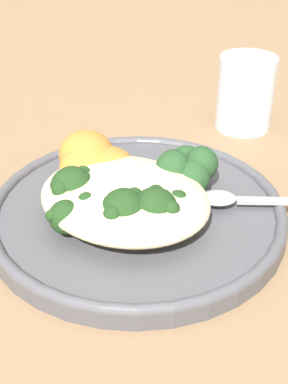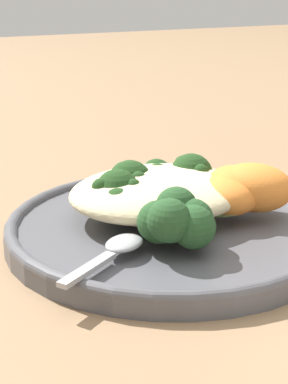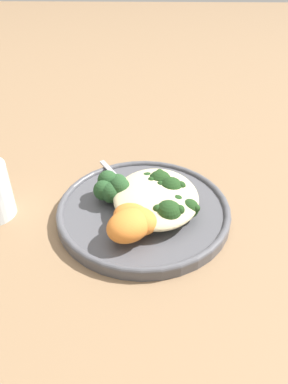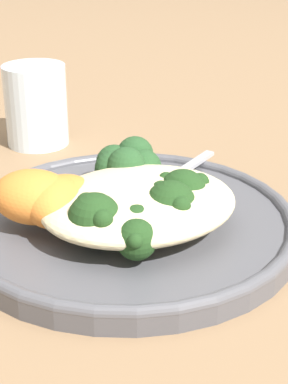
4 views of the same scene
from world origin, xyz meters
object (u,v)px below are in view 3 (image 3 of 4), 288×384
Objects in this scene: broccoli_stalk_2 at (169,206)px; broccoli_stalk_4 at (153,200)px; broccoli_stalk_3 at (163,193)px; sweet_potato_chunk_0 at (137,221)px; sweet_potato_chunk_1 at (129,225)px; sweet_potato_chunk_2 at (132,218)px; broccoli_stalk_1 at (180,209)px; kale_tuft at (112,186)px; broccoli_stalk_6 at (145,188)px; broccoli_stalk_7 at (139,193)px; sweet_potato_chunk_3 at (134,214)px; plate at (144,210)px; quinoa_mound at (156,197)px; spoon at (118,178)px; broccoli_stalk_5 at (156,186)px; broccoli_stalk_0 at (164,213)px.

broccoli_stalk_2 reaches higher than broccoli_stalk_4.
broccoli_stalk_3 is 0.08m from sweet_potato_chunk_0.
sweet_potato_chunk_1 is 1.02× the size of sweet_potato_chunk_2.
broccoli_stalk_2 is at bearing -72.87° from broccoli_stalk_4.
kale_tuft is (-0.05, -0.11, 0.01)m from broccoli_stalk_1.
broccoli_stalk_7 is (0.01, -0.01, -0.00)m from broccoli_stalk_6.
sweet_potato_chunk_3 is 0.73× the size of kale_tuft.
kale_tuft is (-0.04, -0.10, 0.01)m from broccoli_stalk_2.
broccoli_stalk_2 is (0.02, 0.04, 0.02)m from plate.
broccoli_stalk_6 is 0.09m from sweet_potato_chunk_2.
quinoa_mound is 0.07m from sweet_potato_chunk_0.
kale_tuft is (-0.07, -0.04, 0.01)m from sweet_potato_chunk_3.
broccoli_stalk_6 reaches higher than broccoli_stalk_7.
spoon is (-0.15, -0.03, -0.02)m from sweet_potato_chunk_1.
broccoli_stalk_5 is (-0.05, -0.04, 0.01)m from broccoli_stalk_1.
spoon is at bearing -136.79° from quinoa_mound.
sweet_potato_chunk_3 is at bearing 168.24° from sweet_potato_chunk_2.
broccoli_stalk_3 is at bearing 151.47° from sweet_potato_chunk_0.
broccoli_stalk_1 is 0.02m from broccoli_stalk_2.
broccoli_stalk_2 reaches higher than sweet_potato_chunk_3.
sweet_potato_chunk_3 is (0.04, -0.03, -0.00)m from quinoa_mound.
sweet_potato_chunk_2 is (0.05, -0.03, 0.01)m from broccoli_stalk_4.
broccoli_stalk_4 is (-0.02, -0.04, -0.00)m from broccoli_stalk_1.
broccoli_stalk_6 is 1.11× the size of spoon.
broccoli_stalk_1 is at bearing -164.22° from spoon.
broccoli_stalk_3 is 1.61× the size of sweet_potato_chunk_1.
broccoli_stalk_2 is 0.09m from sweet_potato_chunk_1.
spoon is (-0.10, -0.11, -0.01)m from broccoli_stalk_1.
broccoli_stalk_3 is at bearing -96.20° from broccoli_stalk_7.
broccoli_stalk_2 is 1.16× the size of broccoli_stalk_7.
broccoli_stalk_4 is at bearing -124.22° from broccoli_stalk_7.
quinoa_mound is at bearing 148.17° from broccoli_stalk_1.
broccoli_stalk_4 is (0.00, 0.02, 0.02)m from plate.
sweet_potato_chunk_3 is at bearing -18.50° from plate.
sweet_potato_chunk_3 is at bearing -165.12° from broccoli_stalk_1.
spoon is at bearing 61.72° from broccoli_stalk_6.
quinoa_mound is 0.03m from broccoli_stalk_2.
sweet_potato_chunk_1 reaches higher than broccoli_stalk_0.
broccoli_stalk_0 is at bearing 52.21° from kale_tuft.
broccoli_stalk_6 is 1.37× the size of broccoli_stalk_7.
broccoli_stalk_5 is 1.59× the size of sweet_potato_chunk_0.
spoon is (-0.06, -0.08, -0.01)m from broccoli_stalk_3.
broccoli_stalk_1 and broccoli_stalk_6 have the same top height.
quinoa_mound is 0.09m from sweet_potato_chunk_1.
broccoli_stalk_4 is at bearing 154.45° from sweet_potato_chunk_1.
broccoli_stalk_4 is (0.00, -0.00, -0.01)m from quinoa_mound.
broccoli_stalk_6 is (-0.03, -0.01, 0.00)m from broccoli_stalk_4.
broccoli_stalk_1 is at bearing -113.86° from broccoli_stalk_5.
broccoli_stalk_6 is (-0.05, -0.04, -0.00)m from broccoli_stalk_2.
sweet_potato_chunk_2 is (-0.01, -0.01, -0.00)m from sweet_potato_chunk_0.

